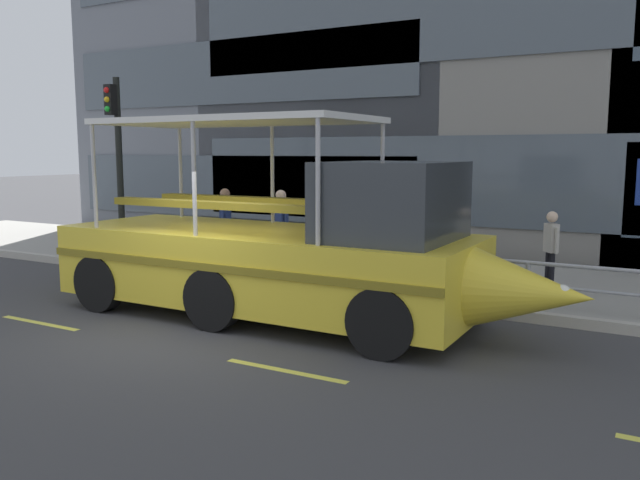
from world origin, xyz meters
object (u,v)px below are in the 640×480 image
Objects in this scene: traffic_light_pole at (117,150)px; duck_tour_boat at (291,254)px; pedestrian_near_bow at (551,244)px; leaned_bicycle at (132,243)px; pedestrian_near_stern at (225,217)px; pedestrian_mid_right at (281,221)px; pedestrian_mid_left at (365,226)px.

traffic_light_pole is 7.15m from duck_tour_boat.
duck_tour_boat reaches higher than pedestrian_near_bow.
leaned_bicycle is 0.99× the size of pedestrian_near_stern.
pedestrian_mid_right is (-5.81, -0.30, 0.15)m from pedestrian_near_bow.
pedestrian_mid_left is (-3.83, -0.04, 0.13)m from pedestrian_near_bow.
duck_tour_boat is 5.17× the size of pedestrian_near_stern.
pedestrian_mid_left is 0.98× the size of pedestrian_mid_right.
duck_tour_boat is at bearing -85.42° from pedestrian_mid_left.
traffic_light_pole is at bearing -170.39° from pedestrian_mid_left.
pedestrian_near_stern is at bearing -178.26° from pedestrian_mid_left.
duck_tour_boat is 5.00m from pedestrian_near_bow.
pedestrian_mid_right is at bearing -5.01° from pedestrian_near_stern.
pedestrian_mid_right is (-2.26, 3.23, 0.13)m from duck_tour_boat.
pedestrian_mid_left is (5.99, 0.92, 0.67)m from leaned_bicycle.
pedestrian_near_bow is 7.50m from pedestrian_near_stern.
pedestrian_mid_left is (6.22, 1.05, -1.61)m from traffic_light_pole.
pedestrian_mid_left is at bearing 94.58° from duck_tour_boat.
pedestrian_mid_left reaches higher than pedestrian_near_bow.
leaned_bicycle is 9.87m from pedestrian_near_bow.
pedestrian_near_bow is 0.88× the size of pedestrian_mid_left.
pedestrian_near_stern is at bearing 139.47° from duck_tour_boat.
traffic_light_pole reaches higher than pedestrian_mid_left.
duck_tour_boat is at bearing -20.56° from traffic_light_pole.
leaned_bicycle is 0.98× the size of pedestrian_mid_right.
pedestrian_near_stern is at bearing 174.99° from pedestrian_mid_right.
traffic_light_pole is 2.49× the size of pedestrian_mid_right.
pedestrian_mid_right is at bearing 9.37° from leaned_bicycle.
duck_tour_boat is at bearing -55.00° from pedestrian_mid_right.
pedestrian_mid_right is at bearing -172.54° from pedestrian_mid_left.
traffic_light_pole reaches higher than duck_tour_boat.
traffic_light_pole is 2.30m from leaned_bicycle.
leaned_bicycle is 1.00× the size of pedestrian_mid_left.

